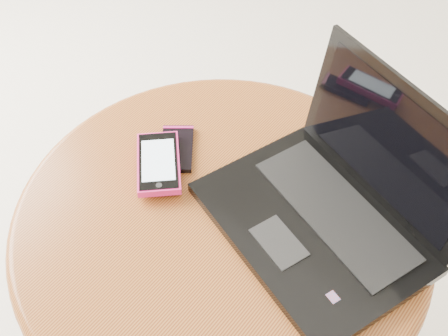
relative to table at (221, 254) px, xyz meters
The scene contains 4 objects.
table is the anchor object (origin of this frame).
laptop 0.23m from the table, 35.53° to the left, with size 0.40×0.36×0.22m.
phone_black 0.20m from the table, 156.57° to the left, with size 0.10×0.11×0.01m.
phone_pink 0.19m from the table, behind, with size 0.14×0.14×0.02m.
Camera 1 is at (0.23, -0.41, 1.27)m, focal length 47.06 mm.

